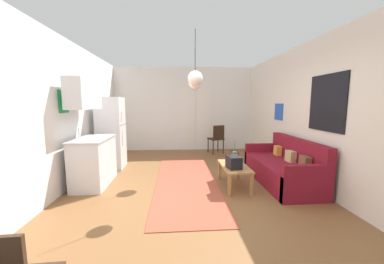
{
  "coord_description": "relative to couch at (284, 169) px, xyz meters",
  "views": [
    {
      "loc": [
        -0.28,
        -3.53,
        1.58
      ],
      "look_at": [
        0.07,
        1.23,
        0.95
      ],
      "focal_mm": 20.61,
      "sensor_mm": 36.0,
      "label": 1
    }
  ],
  "objects": [
    {
      "name": "wall_back",
      "position": [
        -1.85,
        3.34,
        1.08
      ],
      "size": [
        4.73,
        0.13,
        2.76
      ],
      "color": "white",
      "rests_on": "ground_plane"
    },
    {
      "name": "handbag",
      "position": [
        -1.11,
        -0.31,
        0.24
      ],
      "size": [
        0.26,
        0.32,
        0.33
      ],
      "color": "black",
      "rests_on": "coffee_table"
    },
    {
      "name": "wall_left",
      "position": [
        -4.19,
        -0.58,
        1.09
      ],
      "size": [
        0.12,
        7.96,
        2.76
      ],
      "color": "white",
      "rests_on": "ground_plane"
    },
    {
      "name": "kitchen_counter",
      "position": [
        -3.77,
        0.19,
        0.49
      ],
      "size": [
        0.59,
        1.11,
        2.03
      ],
      "color": "silver",
      "rests_on": "ground_plane"
    },
    {
      "name": "ground_plane",
      "position": [
        -1.87,
        -0.58,
        -0.33
      ],
      "size": [
        5.13,
        8.36,
        0.1
      ],
      "primitive_type": "cube",
      "color": "brown"
    },
    {
      "name": "bamboo_vase",
      "position": [
        -1.01,
        0.01,
        0.25
      ],
      "size": [
        0.08,
        0.08,
        0.45
      ],
      "color": "#47704C",
      "rests_on": "coffee_table"
    },
    {
      "name": "wall_right",
      "position": [
        0.45,
        -0.58,
        1.1
      ],
      "size": [
        0.12,
        7.96,
        2.76
      ],
      "color": "silver",
      "rests_on": "ground_plane"
    },
    {
      "name": "couch",
      "position": [
        0.0,
        0.0,
        0.0
      ],
      "size": [
        0.83,
        1.93,
        0.89
      ],
      "color": "maroon",
      "rests_on": "ground_plane"
    },
    {
      "name": "accent_chair",
      "position": [
        -0.87,
        2.64,
        0.23
      ],
      "size": [
        0.53,
        0.52,
        0.9
      ],
      "rotation": [
        0.0,
        0.0,
        3.47
      ],
      "color": "black",
      "rests_on": "ground_plane"
    },
    {
      "name": "refrigerator",
      "position": [
        -3.73,
        1.34,
        0.58
      ],
      "size": [
        0.6,
        0.63,
        1.72
      ],
      "color": "white",
      "rests_on": "ground_plane"
    },
    {
      "name": "coffee_table",
      "position": [
        -1.05,
        -0.14,
        0.07
      ],
      "size": [
        0.47,
        0.93,
        0.41
      ],
      "color": "#A87542",
      "rests_on": "ground_plane"
    },
    {
      "name": "pendant_lamp_far",
      "position": [
        -1.73,
        0.73,
        1.73
      ],
      "size": [
        0.28,
        0.28,
        0.88
      ],
      "color": "black"
    },
    {
      "name": "pendant_lamp_near",
      "position": [
        -1.82,
        -0.44,
        1.7
      ],
      "size": [
        0.25,
        0.25,
        0.9
      ],
      "color": "black"
    },
    {
      "name": "area_rug",
      "position": [
        -1.95,
        0.23,
        -0.28
      ],
      "size": [
        1.2,
        3.6,
        0.01
      ],
      "primitive_type": "cube",
      "color": "#9E4733",
      "rests_on": "ground_plane"
    }
  ]
}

